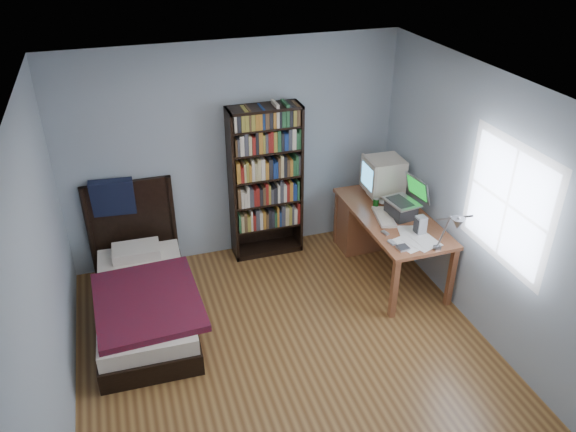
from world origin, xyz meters
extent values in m
plane|color=brown|center=(0.00, 0.00, 0.00)|extent=(4.20, 4.20, 0.00)
plane|color=white|center=(0.00, 0.00, 2.50)|extent=(4.20, 4.20, 0.00)
cube|color=#9EAEB9|center=(0.00, 2.10, 1.25)|extent=(3.80, 0.04, 2.50)
cube|color=#9EAEB9|center=(-1.90, 0.00, 1.25)|extent=(0.04, 4.20, 2.50)
cube|color=#9EAEB9|center=(1.90, 0.00, 1.25)|extent=(0.04, 4.20, 2.50)
cube|color=white|center=(1.89, -0.15, 1.45)|extent=(0.01, 1.14, 1.14)
cube|color=white|center=(1.88, -0.15, 1.45)|extent=(0.01, 1.00, 1.00)
cube|color=brown|center=(1.50, 1.10, 0.71)|extent=(0.75, 1.60, 0.04)
cube|color=brown|center=(1.18, 0.35, 0.34)|extent=(0.06, 0.06, 0.69)
cube|color=brown|center=(1.83, 0.35, 0.34)|extent=(0.06, 0.06, 0.69)
cube|color=brown|center=(1.18, 1.85, 0.34)|extent=(0.06, 0.06, 0.69)
cube|color=brown|center=(1.83, 1.85, 0.34)|extent=(0.06, 0.06, 0.69)
cube|color=brown|center=(1.50, 1.68, 0.34)|extent=(0.69, 0.40, 0.68)
cube|color=beige|center=(1.58, 1.56, 0.74)|extent=(0.26, 0.23, 0.03)
cylinder|color=beige|center=(1.58, 1.56, 0.79)|extent=(0.10, 0.10, 0.06)
cube|color=beige|center=(1.60, 1.56, 1.01)|extent=(0.41, 0.39, 0.37)
cube|color=#C0B3A0|center=(1.41, 1.56, 1.01)|extent=(0.04, 0.39, 0.39)
cube|color=#3B98D4|center=(1.39, 1.56, 1.01)|extent=(0.02, 0.30, 0.26)
cube|color=#2D2D30|center=(1.57, 1.05, 0.81)|extent=(0.28, 0.32, 0.17)
cube|color=#B1B0B5|center=(1.57, 1.05, 0.91)|extent=(0.33, 0.40, 0.02)
cube|color=#2D2D30|center=(1.55, 1.05, 0.92)|extent=(0.22, 0.31, 0.00)
cube|color=#B1B0B5|center=(1.75, 1.05, 1.04)|extent=(0.13, 0.37, 0.26)
cube|color=#0CBF26|center=(1.73, 1.05, 1.04)|extent=(0.10, 0.30, 0.20)
cube|color=#99999E|center=(1.60, 0.35, 0.75)|extent=(0.06, 0.05, 0.04)
cylinder|color=#99999E|center=(1.60, 0.29, 0.97)|extent=(0.02, 0.15, 0.40)
cylinder|color=#99999E|center=(1.53, 0.06, 1.26)|extent=(0.17, 0.33, 0.20)
cone|color=#99999E|center=(1.46, -0.09, 1.30)|extent=(0.12, 0.12, 0.10)
cube|color=#C0B3A0|center=(1.39, 1.07, 0.75)|extent=(0.25, 0.46, 0.04)
cube|color=#959598|center=(1.60, 0.68, 0.83)|extent=(0.10, 0.10, 0.19)
cylinder|color=#07360E|center=(1.40, 1.31, 0.79)|extent=(0.06, 0.06, 0.11)
ellipsoid|color=silver|center=(1.51, 1.39, 0.75)|extent=(0.07, 0.12, 0.04)
cube|color=#B1B0B5|center=(1.25, 0.78, 0.74)|extent=(0.07, 0.10, 0.02)
cube|color=#959598|center=(1.23, 0.59, 0.74)|extent=(0.06, 0.10, 0.02)
cube|color=#959598|center=(1.29, 0.46, 0.74)|extent=(0.11, 0.11, 0.02)
cube|color=black|center=(-0.08, 1.94, 0.91)|extent=(0.03, 0.30, 1.81)
cube|color=black|center=(0.71, 1.94, 0.91)|extent=(0.03, 0.30, 1.81)
cube|color=black|center=(0.31, 1.94, 1.80)|extent=(0.82, 0.30, 0.03)
cube|color=black|center=(0.31, 1.94, 0.03)|extent=(0.82, 0.30, 0.06)
cube|color=black|center=(0.31, 2.08, 0.91)|extent=(0.82, 0.02, 1.81)
cube|color=olive|center=(0.31, 1.92, 0.94)|extent=(0.74, 0.22, 1.61)
cube|color=black|center=(-1.21, 1.05, 0.11)|extent=(0.96, 1.84, 0.22)
cube|color=#F4E1D2|center=(-1.21, 1.05, 0.30)|extent=(0.92, 1.77, 0.16)
cube|color=maroon|center=(-1.18, 0.82, 0.41)|extent=(1.01, 1.21, 0.07)
cube|color=#F4E1D2|center=(-1.21, 1.70, 0.43)|extent=(0.51, 0.33, 0.12)
cube|color=black|center=(-1.21, 2.06, 0.55)|extent=(0.96, 0.05, 1.10)
cylinder|color=black|center=(-1.66, 2.04, 0.55)|extent=(0.06, 0.06, 1.10)
cylinder|color=black|center=(-0.76, 2.04, 0.55)|extent=(0.06, 0.06, 1.10)
cube|color=black|center=(-1.36, 2.03, 0.95)|extent=(0.46, 0.20, 0.43)
camera|label=1|loc=(-1.21, -3.60, 3.74)|focal=35.00mm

